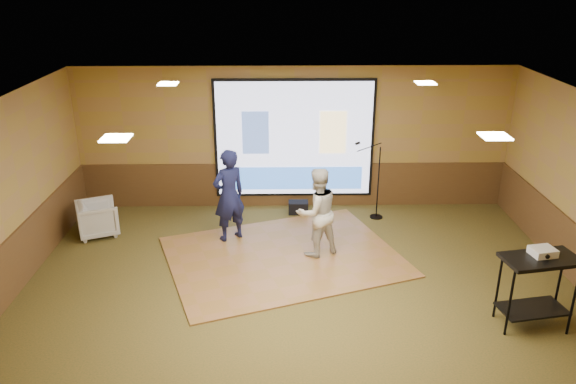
{
  "coord_description": "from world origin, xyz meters",
  "views": [
    {
      "loc": [
        -0.32,
        -7.77,
        4.78
      ],
      "look_at": [
        -0.17,
        0.98,
        1.3
      ],
      "focal_mm": 35.0,
      "sensor_mm": 36.0,
      "label": 1
    }
  ],
  "objects_px": {
    "projector_screen": "(294,140)",
    "duffel_bag": "(298,207)",
    "banquet_chair": "(98,218)",
    "projector": "(543,252)",
    "player_left": "(229,195)",
    "av_table": "(538,277)",
    "dance_floor": "(283,256)",
    "player_right": "(317,212)",
    "mic_stand": "(375,195)"
  },
  "relations": [
    {
      "from": "dance_floor",
      "to": "player_right",
      "type": "distance_m",
      "value": 1.01
    },
    {
      "from": "av_table",
      "to": "mic_stand",
      "type": "distance_m",
      "value": 4.17
    },
    {
      "from": "player_left",
      "to": "duffel_bag",
      "type": "relative_size",
      "value": 4.3
    },
    {
      "from": "projector_screen",
      "to": "player_right",
      "type": "distance_m",
      "value": 2.36
    },
    {
      "from": "av_table",
      "to": "player_left",
      "type": "bearing_deg",
      "value": 147.95
    },
    {
      "from": "player_left",
      "to": "projector",
      "type": "height_order",
      "value": "player_left"
    },
    {
      "from": "projector_screen",
      "to": "duffel_bag",
      "type": "relative_size",
      "value": 8.13
    },
    {
      "from": "av_table",
      "to": "banquet_chair",
      "type": "xyz_separation_m",
      "value": [
        -7.09,
        3.11,
        -0.46
      ]
    },
    {
      "from": "player_left",
      "to": "player_right",
      "type": "height_order",
      "value": "player_left"
    },
    {
      "from": "dance_floor",
      "to": "player_right",
      "type": "xyz_separation_m",
      "value": [
        0.59,
        0.09,
        0.82
      ]
    },
    {
      "from": "dance_floor",
      "to": "projector",
      "type": "distance_m",
      "value": 4.27
    },
    {
      "from": "projector_screen",
      "to": "dance_floor",
      "type": "relative_size",
      "value": 0.84
    },
    {
      "from": "projector",
      "to": "duffel_bag",
      "type": "xyz_separation_m",
      "value": [
        -3.24,
        3.99,
        -1.03
      ]
    },
    {
      "from": "player_left",
      "to": "av_table",
      "type": "height_order",
      "value": "player_left"
    },
    {
      "from": "player_right",
      "to": "projector",
      "type": "height_order",
      "value": "player_right"
    },
    {
      "from": "player_left",
      "to": "banquet_chair",
      "type": "xyz_separation_m",
      "value": [
        -2.56,
        0.28,
        -0.57
      ]
    },
    {
      "from": "mic_stand",
      "to": "banquet_chair",
      "type": "distance_m",
      "value": 5.48
    },
    {
      "from": "player_left",
      "to": "duffel_bag",
      "type": "bearing_deg",
      "value": -171.47
    },
    {
      "from": "player_left",
      "to": "projector",
      "type": "bearing_deg",
      "value": 114.51
    },
    {
      "from": "dance_floor",
      "to": "duffel_bag",
      "type": "height_order",
      "value": "duffel_bag"
    },
    {
      "from": "dance_floor",
      "to": "av_table",
      "type": "xyz_separation_m",
      "value": [
        3.53,
        -2.11,
        0.78
      ]
    },
    {
      "from": "player_right",
      "to": "projector_screen",
      "type": "bearing_deg",
      "value": -106.95
    },
    {
      "from": "player_left",
      "to": "mic_stand",
      "type": "relative_size",
      "value": 1.07
    },
    {
      "from": "dance_floor",
      "to": "av_table",
      "type": "relative_size",
      "value": 3.59
    },
    {
      "from": "projector",
      "to": "duffel_bag",
      "type": "distance_m",
      "value": 5.24
    },
    {
      "from": "projector_screen",
      "to": "mic_stand",
      "type": "relative_size",
      "value": 2.03
    },
    {
      "from": "mic_stand",
      "to": "av_table",
      "type": "bearing_deg",
      "value": -68.45
    },
    {
      "from": "projector_screen",
      "to": "duffel_bag",
      "type": "distance_m",
      "value": 1.4
    },
    {
      "from": "player_right",
      "to": "projector",
      "type": "distance_m",
      "value": 3.68
    },
    {
      "from": "projector_screen",
      "to": "projector",
      "type": "height_order",
      "value": "projector_screen"
    },
    {
      "from": "dance_floor",
      "to": "av_table",
      "type": "bearing_deg",
      "value": -30.91
    },
    {
      "from": "mic_stand",
      "to": "projector_screen",
      "type": "bearing_deg",
      "value": 156.85
    },
    {
      "from": "projector_screen",
      "to": "player_right",
      "type": "xyz_separation_m",
      "value": [
        0.34,
        -2.25,
        -0.64
      ]
    },
    {
      "from": "projector",
      "to": "player_right",
      "type": "bearing_deg",
      "value": 133.49
    },
    {
      "from": "dance_floor",
      "to": "player_left",
      "type": "xyz_separation_m",
      "value": [
        -1.0,
        0.72,
        0.89
      ]
    },
    {
      "from": "dance_floor",
      "to": "mic_stand",
      "type": "xyz_separation_m",
      "value": [
        1.88,
        1.7,
        0.48
      ]
    },
    {
      "from": "dance_floor",
      "to": "banquet_chair",
      "type": "height_order",
      "value": "banquet_chair"
    },
    {
      "from": "player_right",
      "to": "mic_stand",
      "type": "xyz_separation_m",
      "value": [
        1.29,
        1.61,
        -0.34
      ]
    },
    {
      "from": "player_right",
      "to": "banquet_chair",
      "type": "height_order",
      "value": "player_right"
    },
    {
      "from": "banquet_chair",
      "to": "player_right",
      "type": "bearing_deg",
      "value": -124.91
    },
    {
      "from": "banquet_chair",
      "to": "duffel_bag",
      "type": "relative_size",
      "value": 1.8
    },
    {
      "from": "player_left",
      "to": "duffel_bag",
      "type": "distance_m",
      "value": 1.97
    },
    {
      "from": "projector",
      "to": "duffel_bag",
      "type": "relative_size",
      "value": 0.79
    },
    {
      "from": "player_left",
      "to": "player_right",
      "type": "distance_m",
      "value": 1.71
    },
    {
      "from": "mic_stand",
      "to": "dance_floor",
      "type": "bearing_deg",
      "value": -139.74
    },
    {
      "from": "dance_floor",
      "to": "av_table",
      "type": "distance_m",
      "value": 4.19
    },
    {
      "from": "projector",
      "to": "mic_stand",
      "type": "relative_size",
      "value": 0.2
    },
    {
      "from": "duffel_bag",
      "to": "projector",
      "type": "bearing_deg",
      "value": -50.99
    },
    {
      "from": "banquet_chair",
      "to": "projector",
      "type": "bearing_deg",
      "value": -135.62
    },
    {
      "from": "av_table",
      "to": "duffel_bag",
      "type": "height_order",
      "value": "av_table"
    }
  ]
}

